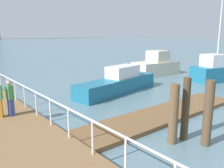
# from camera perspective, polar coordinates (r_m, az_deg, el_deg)

# --- Properties ---
(ground_plane) EXTENTS (300.00, 300.00, 0.00)m
(ground_plane) POSITION_cam_1_polar(r_m,az_deg,el_deg) (20.17, -18.63, 0.45)
(ground_plane) COLOR slate
(floating_dock) EXTENTS (10.27, 2.00, 0.18)m
(floating_dock) POSITION_cam_1_polar(r_m,az_deg,el_deg) (11.43, 11.29, -7.50)
(floating_dock) COLOR brown
(floating_dock) RESTS_ON ground_plane
(boardwalk_railing) EXTENTS (0.06, 28.76, 1.08)m
(boardwalk_railing) POSITION_cam_1_polar(r_m,az_deg,el_deg) (10.61, -17.95, -3.02)
(boardwalk_railing) COLOR white
(boardwalk_railing) RESTS_ON boardwalk
(dock_piling_1) EXTENTS (0.28, 0.28, 2.35)m
(dock_piling_1) POSITION_cam_1_polar(r_m,az_deg,el_deg) (9.07, 17.34, -5.86)
(dock_piling_1) COLOR #473826
(dock_piling_1) RESTS_ON ground_plane
(dock_piling_2) EXTENTS (0.32, 0.32, 2.35)m
(dock_piling_2) POSITION_cam_1_polar(r_m,az_deg,el_deg) (8.87, 22.19, -6.62)
(dock_piling_2) COLOR brown
(dock_piling_2) RESTS_ON ground_plane
(dock_piling_3) EXTENTS (0.33, 0.33, 2.19)m
(dock_piling_3) POSITION_cam_1_polar(r_m,az_deg,el_deg) (8.68, 14.66, -7.07)
(dock_piling_3) COLOR brown
(dock_piling_3) RESTS_ON ground_plane
(moored_boat_0) EXTENTS (6.90, 2.74, 1.73)m
(moored_boat_0) POSITION_cam_1_polar(r_m,az_deg,el_deg) (15.77, 1.54, 0.28)
(moored_boat_0) COLOR #1E6B8C
(moored_boat_0) RESTS_ON ground_plane
(moored_boat_3) EXTENTS (4.58, 2.37, 2.26)m
(moored_boat_3) POSITION_cam_1_polar(r_m,az_deg,el_deg) (22.87, 10.59, 4.33)
(moored_boat_3) COLOR beige
(moored_boat_3) RESTS_ON ground_plane
(moored_boat_4) EXTENTS (4.45, 2.70, 7.77)m
(moored_boat_4) POSITION_cam_1_polar(r_m,az_deg,el_deg) (21.25, 23.68, 3.00)
(moored_boat_4) COLOR #1E6B8C
(moored_boat_4) RESTS_ON ground_plane
(pedestrian_1) EXTENTS (0.24, 0.37, 1.55)m
(pedestrian_1) POSITION_cam_1_polar(r_m,az_deg,el_deg) (10.99, -23.37, -3.08)
(pedestrian_1) COLOR #334C99
(pedestrian_1) RESTS_ON boardwalk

